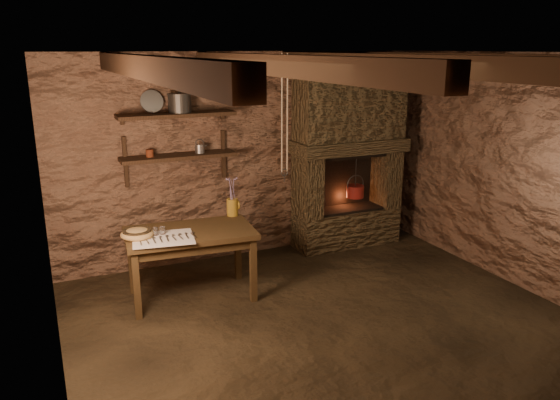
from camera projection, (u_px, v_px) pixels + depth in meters
name	position (u px, v px, depth m)	size (l,w,h in m)	color
floor	(327.00, 324.00, 4.99)	(4.50, 4.50, 0.00)	black
back_wall	(247.00, 157.00, 6.42)	(4.50, 0.04, 2.40)	brown
front_wall	(516.00, 288.00, 2.91)	(4.50, 0.04, 2.40)	brown
left_wall	(47.00, 233.00, 3.77)	(0.04, 4.00, 2.40)	brown
right_wall	(523.00, 173.00, 5.56)	(0.04, 4.00, 2.40)	brown
ceiling	(335.00, 53.00, 4.34)	(4.50, 4.00, 0.04)	black
beam_far_left	(146.00, 67.00, 3.77)	(0.14, 3.95, 0.16)	black
beam_mid_left	(277.00, 65.00, 4.17)	(0.14, 3.95, 0.16)	black
beam_mid_right	(386.00, 64.00, 4.57)	(0.14, 3.95, 0.16)	black
beam_far_right	(477.00, 62.00, 4.97)	(0.14, 3.95, 0.16)	black
shelf_lower	(179.00, 156.00, 5.92)	(1.25, 0.30, 0.04)	black
shelf_upper	(177.00, 115.00, 5.79)	(1.25, 0.30, 0.04)	black
hearth	(348.00, 150.00, 6.71)	(1.43, 0.51, 2.30)	#3A2E1D
work_table	(191.00, 262.00, 5.44)	(1.30, 0.82, 0.71)	#372613
linen_cloth	(163.00, 238.00, 5.11)	(0.56, 0.45, 0.01)	white
pewter_cutlery_row	(164.00, 238.00, 5.09)	(0.47, 0.18, 0.01)	gray
drinking_glasses	(162.00, 231.00, 5.20)	(0.18, 0.05, 0.07)	white
stoneware_jug	(232.00, 199.00, 5.78)	(0.13, 0.12, 0.42)	#A2791F
wooden_bowl	(137.00, 234.00, 5.13)	(0.31, 0.31, 0.11)	#A58047
iron_stockpot	(180.00, 104.00, 5.78)	(0.25, 0.25, 0.18)	#2F2D29
tin_pan	(152.00, 101.00, 5.75)	(0.24, 0.24, 0.03)	#999994
small_kettle	(200.00, 149.00, 5.99)	(0.14, 0.11, 0.15)	#999994
rusty_tin	(150.00, 153.00, 5.78)	(0.08, 0.08, 0.08)	#562111
red_pot	(355.00, 191.00, 6.84)	(0.25, 0.25, 0.54)	maroon
hanging_ropes	(285.00, 114.00, 5.45)	(0.08, 0.08, 1.20)	#CBB48F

